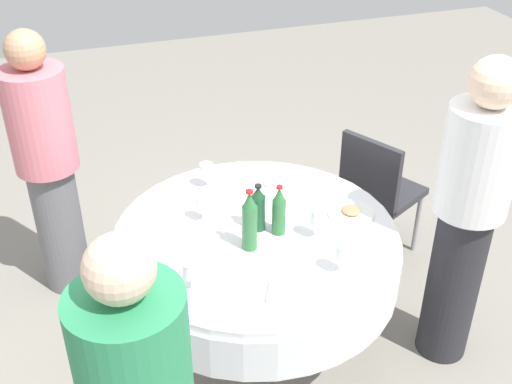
{
  "coord_description": "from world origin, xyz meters",
  "views": [
    {
      "loc": [
        -2.4,
        0.8,
        2.56
      ],
      "look_at": [
        0.0,
        0.0,
        0.97
      ],
      "focal_mm": 45.18,
      "sensor_mm": 36.0,
      "label": 1
    }
  ],
  "objects_px": {
    "bottle_green_east": "(250,222)",
    "chair_inner": "(377,187)",
    "dining_table": "(256,256)",
    "wine_glass_rear": "(206,170)",
    "wine_glass_near": "(318,217)",
    "plate_front": "(351,213)",
    "bottle_green_left": "(279,211)",
    "plate_mid": "(285,182)",
    "person_left": "(48,164)",
    "person_right": "(468,214)",
    "wine_glass_far": "(343,251)",
    "bottle_dark_green_right": "(258,209)",
    "wine_glass_front": "(202,204)",
    "wine_glass_inner": "(191,271)"
  },
  "relations": [
    {
      "from": "wine_glass_far",
      "to": "dining_table",
      "type": "bearing_deg",
      "value": 32.74
    },
    {
      "from": "bottle_green_left",
      "to": "person_left",
      "type": "height_order",
      "value": "person_left"
    },
    {
      "from": "bottle_green_east",
      "to": "wine_glass_front",
      "type": "height_order",
      "value": "bottle_green_east"
    },
    {
      "from": "wine_glass_rear",
      "to": "wine_glass_near",
      "type": "bearing_deg",
      "value": -148.0
    },
    {
      "from": "bottle_green_left",
      "to": "bottle_green_east",
      "type": "bearing_deg",
      "value": 112.96
    },
    {
      "from": "dining_table",
      "to": "bottle_green_east",
      "type": "distance_m",
      "value": 0.32
    },
    {
      "from": "bottle_green_left",
      "to": "person_right",
      "type": "distance_m",
      "value": 0.89
    },
    {
      "from": "plate_mid",
      "to": "person_left",
      "type": "bearing_deg",
      "value": 69.02
    },
    {
      "from": "bottle_dark_green_right",
      "to": "wine_glass_rear",
      "type": "relative_size",
      "value": 1.78
    },
    {
      "from": "bottle_green_east",
      "to": "plate_front",
      "type": "xyz_separation_m",
      "value": [
        0.1,
        -0.57,
        -0.14
      ]
    },
    {
      "from": "wine_glass_front",
      "to": "plate_front",
      "type": "height_order",
      "value": "wine_glass_front"
    },
    {
      "from": "dining_table",
      "to": "bottle_dark_green_right",
      "type": "xyz_separation_m",
      "value": [
        0.02,
        -0.02,
        0.26
      ]
    },
    {
      "from": "wine_glass_rear",
      "to": "chair_inner",
      "type": "relative_size",
      "value": 0.16
    },
    {
      "from": "plate_mid",
      "to": "dining_table",
      "type": "bearing_deg",
      "value": 142.18
    },
    {
      "from": "wine_glass_near",
      "to": "person_left",
      "type": "xyz_separation_m",
      "value": [
        0.98,
        1.18,
        -0.03
      ]
    },
    {
      "from": "wine_glass_far",
      "to": "wine_glass_rear",
      "type": "distance_m",
      "value": 0.96
    },
    {
      "from": "bottle_green_left",
      "to": "wine_glass_near",
      "type": "height_order",
      "value": "bottle_green_left"
    },
    {
      "from": "wine_glass_near",
      "to": "person_right",
      "type": "relative_size",
      "value": 0.09
    },
    {
      "from": "dining_table",
      "to": "chair_inner",
      "type": "relative_size",
      "value": 1.62
    },
    {
      "from": "wine_glass_rear",
      "to": "person_right",
      "type": "distance_m",
      "value": 1.33
    },
    {
      "from": "bottle_green_east",
      "to": "person_right",
      "type": "xyz_separation_m",
      "value": [
        -0.23,
        -1.0,
        -0.02
      ]
    },
    {
      "from": "wine_glass_far",
      "to": "bottle_dark_green_right",
      "type": "bearing_deg",
      "value": 29.67
    },
    {
      "from": "bottle_green_left",
      "to": "wine_glass_rear",
      "type": "distance_m",
      "value": 0.56
    },
    {
      "from": "wine_glass_inner",
      "to": "chair_inner",
      "type": "relative_size",
      "value": 0.16
    },
    {
      "from": "dining_table",
      "to": "wine_glass_inner",
      "type": "bearing_deg",
      "value": 128.32
    },
    {
      "from": "bottle_green_east",
      "to": "person_left",
      "type": "distance_m",
      "value": 1.28
    },
    {
      "from": "bottle_green_left",
      "to": "wine_glass_near",
      "type": "bearing_deg",
      "value": -120.19
    },
    {
      "from": "wine_glass_far",
      "to": "plate_mid",
      "type": "relative_size",
      "value": 0.65
    },
    {
      "from": "bottle_dark_green_right",
      "to": "plate_mid",
      "type": "height_order",
      "value": "bottle_dark_green_right"
    },
    {
      "from": "bottle_green_left",
      "to": "wine_glass_rear",
      "type": "height_order",
      "value": "bottle_green_left"
    },
    {
      "from": "bottle_dark_green_right",
      "to": "plate_mid",
      "type": "relative_size",
      "value": 1.05
    },
    {
      "from": "wine_glass_front",
      "to": "person_right",
      "type": "height_order",
      "value": "person_right"
    },
    {
      "from": "bottle_green_left",
      "to": "wine_glass_inner",
      "type": "relative_size",
      "value": 1.83
    },
    {
      "from": "wine_glass_near",
      "to": "plate_front",
      "type": "xyz_separation_m",
      "value": [
        0.12,
        -0.24,
        -0.1
      ]
    },
    {
      "from": "dining_table",
      "to": "wine_glass_rear",
      "type": "xyz_separation_m",
      "value": [
        0.48,
        0.12,
        0.25
      ]
    },
    {
      "from": "bottle_green_east",
      "to": "chair_inner",
      "type": "height_order",
      "value": "bottle_green_east"
    },
    {
      "from": "bottle_green_east",
      "to": "wine_glass_front",
      "type": "xyz_separation_m",
      "value": [
        0.29,
        0.15,
        -0.05
      ]
    },
    {
      "from": "bottle_green_east",
      "to": "person_left",
      "type": "height_order",
      "value": "person_left"
    },
    {
      "from": "wine_glass_rear",
      "to": "plate_mid",
      "type": "height_order",
      "value": "wine_glass_rear"
    },
    {
      "from": "dining_table",
      "to": "plate_front",
      "type": "bearing_deg",
      "value": -91.56
    },
    {
      "from": "wine_glass_far",
      "to": "plate_front",
      "type": "relative_size",
      "value": 0.66
    },
    {
      "from": "bottle_green_east",
      "to": "wine_glass_near",
      "type": "xyz_separation_m",
      "value": [
        -0.02,
        -0.33,
        -0.03
      ]
    },
    {
      "from": "bottle_dark_green_right",
      "to": "person_left",
      "type": "bearing_deg",
      "value": 48.69
    },
    {
      "from": "person_right",
      "to": "wine_glass_far",
      "type": "bearing_deg",
      "value": -64.3
    },
    {
      "from": "bottle_dark_green_right",
      "to": "person_right",
      "type": "xyz_separation_m",
      "value": [
        -0.37,
        -0.91,
        0.01
      ]
    },
    {
      "from": "bottle_dark_green_right",
      "to": "person_right",
      "type": "bearing_deg",
      "value": -111.94
    },
    {
      "from": "chair_inner",
      "to": "dining_table",
      "type": "bearing_deg",
      "value": -90.0
    },
    {
      "from": "bottle_green_east",
      "to": "chair_inner",
      "type": "relative_size",
      "value": 0.36
    },
    {
      "from": "wine_glass_inner",
      "to": "plate_mid",
      "type": "xyz_separation_m",
      "value": [
        0.69,
        -0.69,
        -0.09
      ]
    },
    {
      "from": "wine_glass_far",
      "to": "person_left",
      "type": "xyz_separation_m",
      "value": [
        1.25,
        1.18,
        -0.03
      ]
    }
  ]
}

